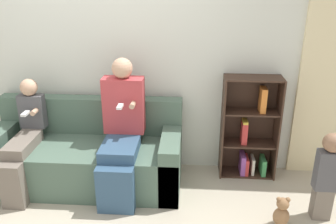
{
  "coord_description": "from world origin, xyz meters",
  "views": [
    {
      "loc": [
        0.97,
        -2.76,
        2.14
      ],
      "look_at": [
        0.74,
        0.55,
        0.81
      ],
      "focal_mm": 38.0,
      "sensor_mm": 36.0,
      "label": 1
    }
  ],
  "objects": [
    {
      "name": "adult_seated",
      "position": [
        0.29,
        0.4,
        0.7
      ],
      "size": [
        0.41,
        0.75,
        1.35
      ],
      "color": "#335170",
      "rests_on": "ground_plane"
    },
    {
      "name": "ground_plane",
      "position": [
        0.0,
        0.0,
        0.0
      ],
      "size": [
        14.0,
        14.0,
        0.0
      ],
      "primitive_type": "plane",
      "color": "#B2A893"
    },
    {
      "name": "couch",
      "position": [
        -0.12,
        0.5,
        0.3
      ],
      "size": [
        1.99,
        0.81,
        0.86
      ],
      "color": "#4C6656",
      "rests_on": "ground_plane"
    },
    {
      "name": "bookshelf",
      "position": [
        1.61,
        0.8,
        0.51
      ],
      "size": [
        0.6,
        0.27,
        1.13
      ],
      "color": "#3D281E",
      "rests_on": "ground_plane"
    },
    {
      "name": "back_wall",
      "position": [
        0.0,
        0.94,
        1.27
      ],
      "size": [
        10.0,
        0.06,
        2.55
      ],
      "color": "silver",
      "rests_on": "ground_plane"
    },
    {
      "name": "curtain_panel",
      "position": [
        2.43,
        0.89,
        1.12
      ],
      "size": [
        0.7,
        0.04,
        2.24
      ],
      "color": "beige",
      "rests_on": "ground_plane"
    },
    {
      "name": "teddy_bear",
      "position": [
        1.8,
        -0.1,
        0.14
      ],
      "size": [
        0.15,
        0.12,
        0.29
      ],
      "color": "#936B47",
      "rests_on": "ground_plane"
    },
    {
      "name": "toddler_standing",
      "position": [
        2.19,
        0.04,
        0.46
      ],
      "size": [
        0.2,
        0.17,
        0.85
      ],
      "color": "#70665B",
      "rests_on": "ground_plane"
    },
    {
      "name": "child_seated",
      "position": [
        -0.7,
        0.34,
        0.56
      ],
      "size": [
        0.26,
        0.77,
        1.1
      ],
      "color": "#70665B",
      "rests_on": "ground_plane"
    }
  ]
}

